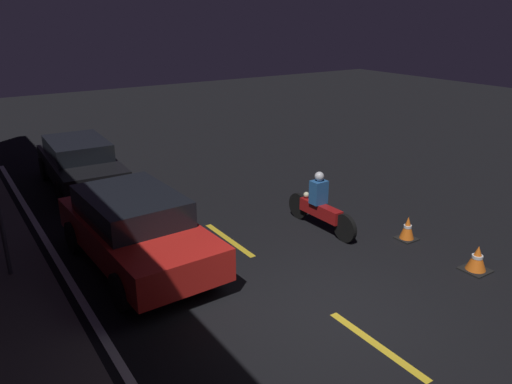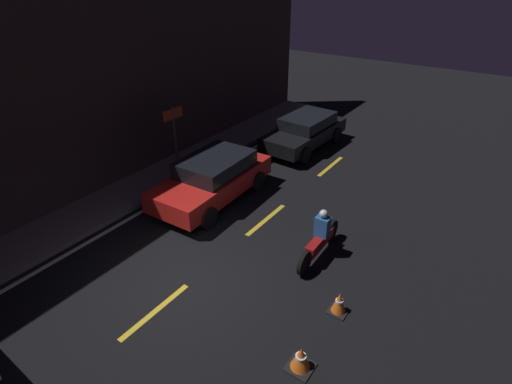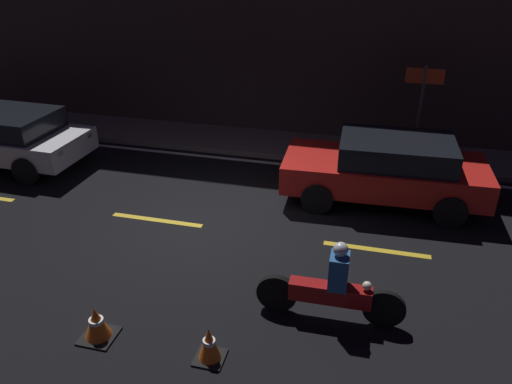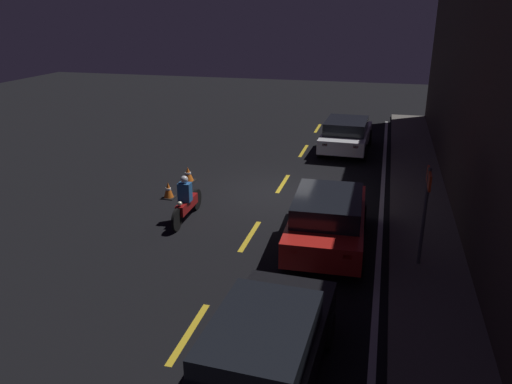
# 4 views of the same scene
# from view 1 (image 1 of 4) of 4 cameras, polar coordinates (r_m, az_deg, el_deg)

# --- Properties ---
(ground_plane) EXTENTS (56.00, 56.00, 0.00)m
(ground_plane) POSITION_cam_1_polar(r_m,az_deg,el_deg) (8.82, 8.81, -13.60)
(ground_plane) COLOR black
(lane_dash_c) EXTENTS (2.00, 0.14, 0.01)m
(lane_dash_c) POSITION_cam_1_polar(r_m,az_deg,el_deg) (8.25, 13.61, -16.59)
(lane_dash_c) COLOR gold
(lane_dash_c) RESTS_ON ground
(lane_dash_d) EXTENTS (2.00, 0.14, 0.01)m
(lane_dash_d) POSITION_cam_1_polar(r_m,az_deg,el_deg) (11.29, -3.10, -5.47)
(lane_dash_d) COLOR gold
(lane_dash_d) RESTS_ON ground
(lane_dash_e) EXTENTS (2.00, 0.14, 0.01)m
(lane_dash_e) POSITION_cam_1_polar(r_m,az_deg,el_deg) (15.08, -11.77, 0.78)
(lane_dash_e) COLOR gold
(lane_dash_e) RESTS_ON ground
(taxi_red) EXTENTS (4.41, 2.11, 1.47)m
(taxi_red) POSITION_cam_1_polar(r_m,az_deg,el_deg) (10.23, -13.59, -3.98)
(taxi_red) COLOR red
(taxi_red) RESTS_ON ground
(van_black) EXTENTS (4.32, 1.98, 1.36)m
(van_black) POSITION_cam_1_polar(r_m,az_deg,el_deg) (15.35, -19.47, 3.29)
(van_black) COLOR black
(van_black) RESTS_ON ground
(motorcycle) EXTENTS (2.28, 0.37, 1.39)m
(motorcycle) POSITION_cam_1_polar(r_m,az_deg,el_deg) (11.70, 7.40, -1.67)
(motorcycle) COLOR black
(motorcycle) RESTS_ON ground
(traffic_cone_near) EXTENTS (0.51, 0.51, 0.53)m
(traffic_cone_near) POSITION_cam_1_polar(r_m,az_deg,el_deg) (10.81, 23.94, -6.99)
(traffic_cone_near) COLOR black
(traffic_cone_near) RESTS_ON ground
(traffic_cone_mid) EXTENTS (0.42, 0.42, 0.55)m
(traffic_cone_mid) POSITION_cam_1_polar(r_m,az_deg,el_deg) (11.70, 16.93, -4.00)
(traffic_cone_mid) COLOR black
(traffic_cone_mid) RESTS_ON ground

